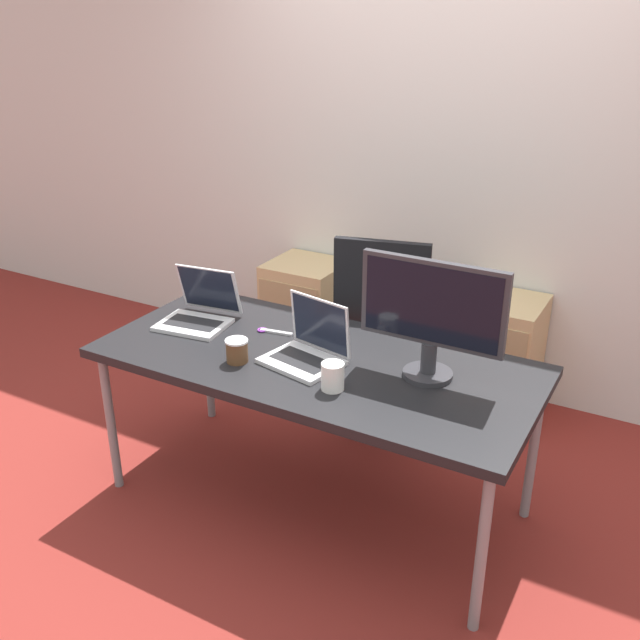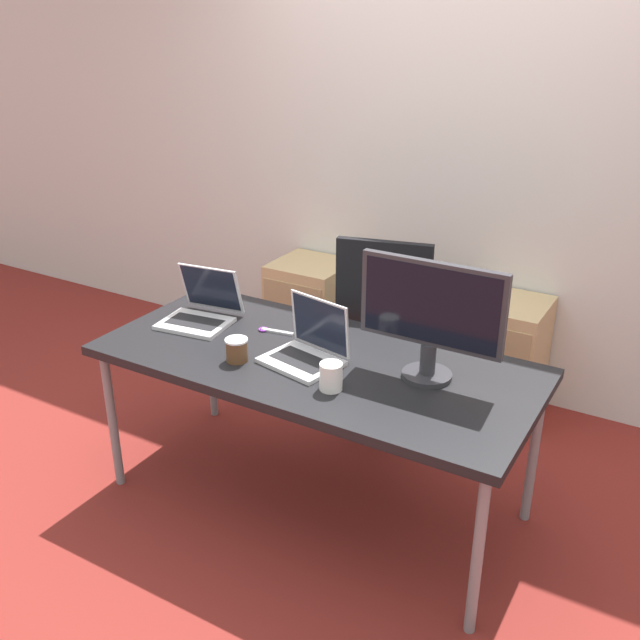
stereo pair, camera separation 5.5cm
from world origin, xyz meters
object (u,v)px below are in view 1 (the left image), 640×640
object	(u,v)px
cabinet_left	(306,313)
cabinet_right	(496,356)
monitor	(432,314)
coffee_cup_white	(333,376)
laptop_left	(308,349)
coffee_cup_brown	(237,351)
laptop_right	(199,312)
office_chair	(385,356)

from	to	relation	value
cabinet_left	cabinet_right	bearing A→B (deg)	0.00
monitor	coffee_cup_white	world-z (taller)	monitor
cabinet_left	coffee_cup_white	bearing A→B (deg)	-56.16
laptop_left	coffee_cup_brown	size ratio (longest dim) A/B	3.55
laptop_right	laptop_left	bearing A→B (deg)	-7.94
office_chair	coffee_cup_brown	size ratio (longest dim) A/B	11.07
laptop_left	coffee_cup_white	world-z (taller)	laptop_left
coffee_cup_brown	cabinet_right	bearing A→B (deg)	62.21
office_chair	laptop_left	xyz separation A→B (m)	(0.00, -0.78, 0.37)
cabinet_right	coffee_cup_brown	bearing A→B (deg)	-117.79
coffee_cup_brown	monitor	bearing A→B (deg)	19.61
office_chair	laptop_right	bearing A→B (deg)	-131.74
laptop_right	monitor	size ratio (longest dim) A/B	0.58
coffee_cup_brown	laptop_right	bearing A→B (deg)	148.11
laptop_left	laptop_right	size ratio (longest dim) A/B	1.03
coffee_cup_brown	cabinet_left	bearing A→B (deg)	109.11
cabinet_right	laptop_left	distance (m)	1.34
cabinet_left	coffee_cup_brown	world-z (taller)	coffee_cup_brown
monitor	cabinet_left	bearing A→B (deg)	137.40
monitor	coffee_cup_brown	bearing A→B (deg)	-160.39
laptop_right	coffee_cup_brown	bearing A→B (deg)	-31.89
office_chair	laptop_left	bearing A→B (deg)	-89.96
cabinet_right	monitor	size ratio (longest dim) A/B	1.14
cabinet_left	coffee_cup_brown	bearing A→B (deg)	-70.89
laptop_left	coffee_cup_white	bearing A→B (deg)	-38.79
laptop_left	coffee_cup_white	size ratio (longest dim) A/B	3.19
coffee_cup_brown	coffee_cup_white	bearing A→B (deg)	-1.50
cabinet_right	monitor	distance (m)	1.26
laptop_right	coffee_cup_white	world-z (taller)	laptop_right
cabinet_left	coffee_cup_white	size ratio (longest dim) A/B	6.05
cabinet_left	coffee_cup_brown	size ratio (longest dim) A/B	6.72
cabinet_right	coffee_cup_white	distance (m)	1.44
office_chair	laptop_right	world-z (taller)	office_chair
cabinet_left	coffee_cup_white	world-z (taller)	coffee_cup_white
office_chair	coffee_cup_brown	distance (m)	1.02
office_chair	laptop_right	distance (m)	1.00
monitor	coffee_cup_brown	world-z (taller)	monitor
cabinet_right	coffee_cup_brown	distance (m)	1.57
laptop_left	office_chair	bearing A→B (deg)	90.04
laptop_left	monitor	bearing A→B (deg)	12.95
laptop_left	coffee_cup_brown	xyz separation A→B (m)	(-0.24, -0.15, -0.00)
laptop_right	office_chair	bearing A→B (deg)	48.26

